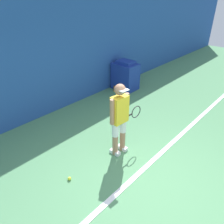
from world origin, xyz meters
TOP-DOWN VIEW (x-y plane):
  - ground_plane at (0.00, 0.00)m, footprint 24.00×24.00m
  - back_wall at (0.00, 3.65)m, footprint 24.00×0.10m
  - court_baseline at (0.00, 0.31)m, footprint 21.60×0.10m
  - tennis_player at (0.39, 1.03)m, footprint 0.89×0.30m
  - tennis_ball at (-0.86, 1.18)m, footprint 0.07×0.07m
  - covered_chair at (3.16, 3.14)m, footprint 0.62×0.82m
  - water_bottle at (2.71, 3.23)m, footprint 0.07×0.07m

SIDE VIEW (x-z plane):
  - ground_plane at x=0.00m, z-range 0.00..0.00m
  - court_baseline at x=0.00m, z-range 0.00..0.01m
  - tennis_ball at x=-0.86m, z-range 0.00..0.07m
  - water_bottle at x=2.71m, z-range -0.01..0.21m
  - covered_chair at x=3.16m, z-range -0.02..0.99m
  - tennis_player at x=0.39m, z-range 0.09..1.68m
  - back_wall at x=0.00m, z-range 0.00..3.04m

